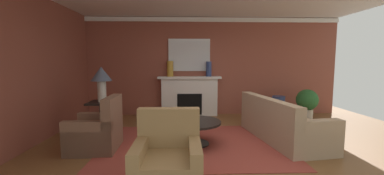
{
  "coord_description": "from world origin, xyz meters",
  "views": [
    {
      "loc": [
        -0.75,
        -4.14,
        1.55
      ],
      "look_at": [
        -0.55,
        1.0,
        1.0
      ],
      "focal_mm": 22.42,
      "sensor_mm": 36.0,
      "label": 1
    }
  ],
  "objects_px": {
    "coffee_table": "(194,127)",
    "potted_plant": "(307,102)",
    "armchair_facing_fireplace": "(168,165)",
    "vase_mantel_right": "(209,69)",
    "table_lamp": "(101,77)",
    "fireplace": "(189,97)",
    "sofa": "(281,125)",
    "mantel_mirror": "(189,55)",
    "side_table": "(103,115)",
    "armchair_near_window": "(97,133)",
    "vase_mantel_left": "(170,69)",
    "vase_tall_corner": "(278,107)"
  },
  "relations": [
    {
      "from": "coffee_table",
      "to": "vase_mantel_right",
      "type": "xyz_separation_m",
      "value": [
        0.53,
        2.44,
        1.02
      ]
    },
    {
      "from": "sofa",
      "to": "potted_plant",
      "type": "bearing_deg",
      "value": 49.17
    },
    {
      "from": "vase_mantel_right",
      "to": "armchair_facing_fireplace",
      "type": "bearing_deg",
      "value": -103.02
    },
    {
      "from": "table_lamp",
      "to": "fireplace",
      "type": "bearing_deg",
      "value": 41.46
    },
    {
      "from": "coffee_table",
      "to": "table_lamp",
      "type": "height_order",
      "value": "table_lamp"
    },
    {
      "from": "armchair_near_window",
      "to": "table_lamp",
      "type": "distance_m",
      "value": 1.37
    },
    {
      "from": "sofa",
      "to": "potted_plant",
      "type": "relative_size",
      "value": 2.65
    },
    {
      "from": "armchair_facing_fireplace",
      "to": "vase_mantel_right",
      "type": "bearing_deg",
      "value": 76.98
    },
    {
      "from": "armchair_near_window",
      "to": "vase_mantel_right",
      "type": "xyz_separation_m",
      "value": [
        2.25,
        2.64,
        1.05
      ]
    },
    {
      "from": "mantel_mirror",
      "to": "vase_mantel_right",
      "type": "height_order",
      "value": "mantel_mirror"
    },
    {
      "from": "sofa",
      "to": "table_lamp",
      "type": "bearing_deg",
      "value": 171.35
    },
    {
      "from": "armchair_facing_fireplace",
      "to": "sofa",
      "type": "bearing_deg",
      "value": 40.01
    },
    {
      "from": "armchair_facing_fireplace",
      "to": "table_lamp",
      "type": "relative_size",
      "value": 1.27
    },
    {
      "from": "coffee_table",
      "to": "fireplace",
      "type": "bearing_deg",
      "value": 90.48
    },
    {
      "from": "armchair_near_window",
      "to": "side_table",
      "type": "bearing_deg",
      "value": 102.63
    },
    {
      "from": "sofa",
      "to": "potted_plant",
      "type": "xyz_separation_m",
      "value": [
        1.34,
        1.55,
        0.19
      ]
    },
    {
      "from": "fireplace",
      "to": "armchair_near_window",
      "type": "distance_m",
      "value": 3.19
    },
    {
      "from": "vase_mantel_left",
      "to": "coffee_table",
      "type": "bearing_deg",
      "value": -76.81
    },
    {
      "from": "mantel_mirror",
      "to": "armchair_facing_fireplace",
      "type": "height_order",
      "value": "mantel_mirror"
    },
    {
      "from": "vase_mantel_right",
      "to": "vase_mantel_left",
      "type": "relative_size",
      "value": 0.97
    },
    {
      "from": "armchair_near_window",
      "to": "potted_plant",
      "type": "relative_size",
      "value": 1.14
    },
    {
      "from": "fireplace",
      "to": "vase_mantel_right",
      "type": "relative_size",
      "value": 4.23
    },
    {
      "from": "table_lamp",
      "to": "vase_mantel_right",
      "type": "xyz_separation_m",
      "value": [
        2.48,
        1.65,
        0.13
      ]
    },
    {
      "from": "sofa",
      "to": "side_table",
      "type": "distance_m",
      "value": 3.73
    },
    {
      "from": "mantel_mirror",
      "to": "coffee_table",
      "type": "bearing_deg",
      "value": -89.54
    },
    {
      "from": "sofa",
      "to": "table_lamp",
      "type": "xyz_separation_m",
      "value": [
        -3.69,
        0.56,
        0.93
      ]
    },
    {
      "from": "mantel_mirror",
      "to": "vase_mantel_left",
      "type": "distance_m",
      "value": 0.7
    },
    {
      "from": "side_table",
      "to": "mantel_mirror",
      "type": "bearing_deg",
      "value": 43.42
    },
    {
      "from": "vase_mantel_right",
      "to": "table_lamp",
      "type": "bearing_deg",
      "value": -146.29
    },
    {
      "from": "side_table",
      "to": "armchair_near_window",
      "type": "bearing_deg",
      "value": -77.37
    },
    {
      "from": "fireplace",
      "to": "potted_plant",
      "type": "height_order",
      "value": "fireplace"
    },
    {
      "from": "fireplace",
      "to": "coffee_table",
      "type": "height_order",
      "value": "fireplace"
    },
    {
      "from": "mantel_mirror",
      "to": "table_lamp",
      "type": "bearing_deg",
      "value": -136.58
    },
    {
      "from": "table_lamp",
      "to": "potted_plant",
      "type": "xyz_separation_m",
      "value": [
        5.03,
        0.99,
        -0.73
      ]
    },
    {
      "from": "vase_mantel_right",
      "to": "potted_plant",
      "type": "xyz_separation_m",
      "value": [
        2.55,
        -0.66,
        -0.86
      ]
    },
    {
      "from": "table_lamp",
      "to": "vase_tall_corner",
      "type": "height_order",
      "value": "table_lamp"
    },
    {
      "from": "fireplace",
      "to": "side_table",
      "type": "distance_m",
      "value": 2.57
    },
    {
      "from": "side_table",
      "to": "fireplace",
      "type": "bearing_deg",
      "value": 41.46
    },
    {
      "from": "mantel_mirror",
      "to": "sofa",
      "type": "height_order",
      "value": "mantel_mirror"
    },
    {
      "from": "armchair_facing_fireplace",
      "to": "vase_mantel_right",
      "type": "height_order",
      "value": "vase_mantel_right"
    },
    {
      "from": "vase_mantel_right",
      "to": "potted_plant",
      "type": "height_order",
      "value": "vase_mantel_right"
    },
    {
      "from": "coffee_table",
      "to": "potted_plant",
      "type": "relative_size",
      "value": 1.2
    },
    {
      "from": "fireplace",
      "to": "armchair_near_window",
      "type": "xyz_separation_m",
      "value": [
        -1.7,
        -2.69,
        -0.23
      ]
    },
    {
      "from": "fireplace",
      "to": "mantel_mirror",
      "type": "distance_m",
      "value": 1.22
    },
    {
      "from": "fireplace",
      "to": "vase_mantel_left",
      "type": "xyz_separation_m",
      "value": [
        -0.55,
        -0.05,
        0.82
      ]
    },
    {
      "from": "fireplace",
      "to": "armchair_facing_fireplace",
      "type": "relative_size",
      "value": 1.89
    },
    {
      "from": "vase_tall_corner",
      "to": "table_lamp",
      "type": "bearing_deg",
      "value": -162.44
    },
    {
      "from": "fireplace",
      "to": "table_lamp",
      "type": "xyz_separation_m",
      "value": [
        -1.93,
        -1.7,
        0.68
      ]
    },
    {
      "from": "side_table",
      "to": "armchair_facing_fireplace",
      "type": "bearing_deg",
      "value": -56.69
    },
    {
      "from": "coffee_table",
      "to": "table_lamp",
      "type": "bearing_deg",
      "value": 158.06
    }
  ]
}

